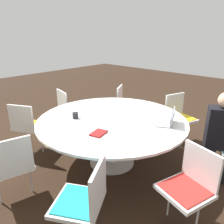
{
  "coord_description": "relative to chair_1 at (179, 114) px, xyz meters",
  "views": [
    {
      "loc": [
        -1.98,
        2.15,
        1.91
      ],
      "look_at": [
        0.0,
        0.0,
        0.83
      ],
      "focal_mm": 35.0,
      "sensor_mm": 36.0,
      "label": 1
    }
  ],
  "objects": [
    {
      "name": "chair_6",
      "position": [
        -0.36,
        2.51,
        0.0
      ],
      "size": [
        0.58,
        0.59,
        0.87
      ],
      "rotation": [
        0.0,
        0.0,
        11.52
      ],
      "color": "silver",
      "rests_on": "ground_plane"
    },
    {
      "name": "chair_5",
      "position": [
        0.66,
        2.71,
        0.0
      ],
      "size": [
        0.51,
        0.53,
        0.87
      ],
      "rotation": [
        0.0,
        0.0,
        10.75
      ],
      "color": "silver",
      "rests_on": "ground_plane"
    },
    {
      "name": "laptop",
      "position": [
        -0.3,
        0.98,
        0.26
      ],
      "size": [
        0.36,
        0.39,
        0.21
      ],
      "rotation": [
        0.0,
        0.0,
        2.06
      ],
      "color": "#99999E",
      "rests_on": "conference_table"
    },
    {
      "name": "chair_4",
      "position": [
        1.59,
        2.04,
        0.0
      ],
      "size": [
        0.58,
        0.58,
        0.87
      ],
      "rotation": [
        0.0,
        0.0,
        9.9
      ],
      "color": "silver",
      "rests_on": "ground_plane"
    },
    {
      "name": "coffee_cup",
      "position": [
        0.79,
        1.69,
        0.25
      ],
      "size": [
        0.09,
        0.09,
        0.09
      ],
      "color": "black",
      "rests_on": "conference_table"
    },
    {
      "name": "spiral_notebook",
      "position": [
        0.17,
        1.82,
        0.22
      ],
      "size": [
        0.2,
        0.24,
        0.02
      ],
      "color": "maroon",
      "rests_on": "conference_table"
    },
    {
      "name": "conference_table",
      "position": [
        0.39,
        1.34,
        0.13
      ],
      "size": [
        2.14,
        2.14,
        0.73
      ],
      "color": "#B7B7BC",
      "rests_on": "ground_plane"
    },
    {
      "name": "chair_2",
      "position": [
        1.11,
        0.14,
        0.0
      ],
      "size": [
        0.58,
        0.59,
        0.87
      ],
      "rotation": [
        0.0,
        0.0,
        8.35
      ],
      "color": "silver",
      "rests_on": "ground_plane"
    },
    {
      "name": "chair_7",
      "position": [
        -0.96,
        1.68,
        0.0
      ],
      "size": [
        0.54,
        0.53,
        0.87
      ],
      "rotation": [
        0.0,
        0.0,
        12.27
      ],
      "color": "silver",
      "rests_on": "ground_plane"
    },
    {
      "name": "ground_plane",
      "position": [
        0.39,
        1.34,
        -0.53
      ],
      "size": [
        16.0,
        16.0,
        0.0
      ],
      "primitive_type": "plane",
      "color": "black"
    },
    {
      "name": "handbag",
      "position": [
        1.42,
        0.27,
        -0.39
      ],
      "size": [
        0.36,
        0.16,
        0.28
      ],
      "color": "#513319",
      "rests_on": "ground_plane"
    },
    {
      "name": "person_0",
      "position": [
        -0.9,
        0.67,
        0.19
      ],
      "size": [
        0.42,
        0.36,
        1.22
      ],
      "rotation": [
        0.0,
        0.0,
        6.77
      ],
      "color": "black",
      "rests_on": "ground_plane"
    },
    {
      "name": "chair_1",
      "position": [
        0.0,
        0.0,
        0.0
      ],
      "size": [
        0.54,
        0.55,
        0.87
      ],
      "rotation": [
        0.0,
        0.0,
        7.52
      ],
      "color": "silver",
      "rests_on": "ground_plane"
    },
    {
      "name": "chair_3",
      "position": [
        1.76,
        1.1,
        0.0
      ],
      "size": [
        0.52,
        0.51,
        0.87
      ],
      "rotation": [
        0.0,
        0.0,
        9.2
      ],
      "color": "silver",
      "rests_on": "ground_plane"
    }
  ]
}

